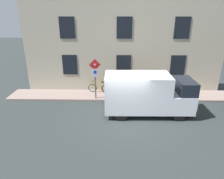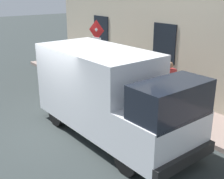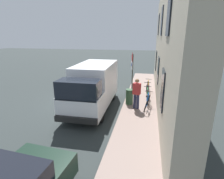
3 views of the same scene
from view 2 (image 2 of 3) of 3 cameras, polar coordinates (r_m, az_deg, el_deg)
name	(u,v)px [view 2 (image 2 of 3)]	position (r m, az deg, el deg)	size (l,w,h in m)	color
ground_plane	(62,128)	(9.32, -9.80, -7.40)	(80.00, 80.00, 0.00)	#2B3131
sidewalk_slab	(144,100)	(11.26, 6.31, -2.09)	(1.95, 16.76, 0.14)	gray
building_facade	(173,10)	(11.50, 11.81, 14.96)	(0.75, 14.76, 6.72)	#B3A992
sign_post_stacked	(97,46)	(11.73, -2.95, 8.55)	(0.20, 0.55, 2.72)	#474C47
delivery_van	(109,93)	(8.25, -0.50, -0.61)	(2.05, 5.35, 2.50)	white
bicycle_blue	(177,96)	(10.64, 12.62, -1.18)	(0.50, 1.72, 0.89)	black
bicycle_green	(156,88)	(11.26, 8.66, 0.21)	(0.46, 1.72, 0.89)	black
bicycle_black	(138,82)	(11.94, 5.13, 1.45)	(0.46, 1.71, 0.89)	black
bicycle_orange	(122,77)	(12.66, 1.99, 2.55)	(0.46, 1.72, 0.89)	black
pedestrian	(169,85)	(9.96, 11.03, 0.95)	(0.46, 0.37, 1.72)	#262B47
litter_bin	(145,96)	(10.21, 6.53, -1.23)	(0.44, 0.44, 0.90)	#2D5133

